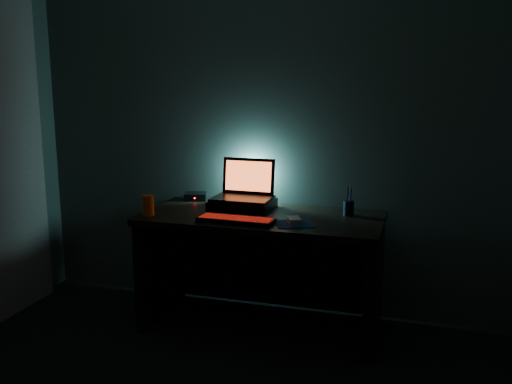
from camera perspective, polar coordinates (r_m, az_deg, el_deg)
room at (r=2.00m, az=-12.30°, el=1.03°), size 3.50×4.00×2.50m
desk at (r=3.70m, az=0.80°, el=-6.02°), size 1.50×0.70×0.75m
curtain at (r=4.15m, az=-23.66°, el=4.23°), size 0.06×0.65×2.30m
riser at (r=3.74m, az=-1.37°, el=-1.24°), size 0.41×0.31×0.06m
laptop at (r=3.77m, az=-1.13°, el=0.26°), size 0.39×0.29×0.26m
keyboard at (r=3.41m, az=-2.03°, el=-2.80°), size 0.47×0.16×0.03m
mousepad at (r=3.37m, az=3.82°, el=-3.17°), size 0.28×0.27×0.00m
mouse at (r=3.37m, az=3.83°, el=-2.85°), size 0.11×0.13×0.03m
pen_cup at (r=3.60m, az=9.24°, el=-1.60°), size 0.09×0.09×0.09m
juice_glass at (r=3.62m, az=-10.74°, el=-1.32°), size 0.09×0.09×0.13m
router at (r=4.03m, az=-6.08°, el=-0.44°), size 0.18×0.16×0.05m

